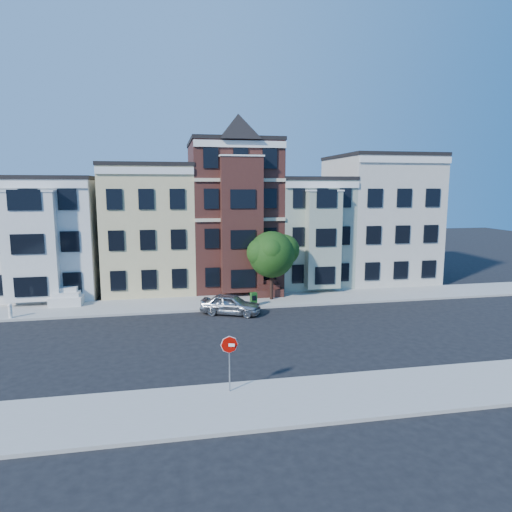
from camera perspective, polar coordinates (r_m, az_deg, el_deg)
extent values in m
plane|color=black|center=(26.49, 1.64, -10.05)|extent=(120.00, 120.00, 0.00)
cube|color=#9E9B93|center=(34.00, -1.32, -5.68)|extent=(60.00, 4.00, 0.15)
cube|color=#9E9B93|center=(19.31, 7.08, -17.28)|extent=(60.00, 4.00, 0.15)
cube|color=silver|center=(40.31, -24.57, 2.19)|extent=(8.00, 9.00, 9.00)
cube|color=#D4C288|center=(39.16, -13.15, 3.31)|extent=(7.00, 9.00, 10.00)
cube|color=#3E1D17|center=(39.44, -2.95, 5.02)|extent=(7.00, 9.00, 12.00)
cube|color=#929E88|center=(40.98, 6.11, 3.02)|extent=(6.00, 9.00, 9.00)
cube|color=beige|center=(43.47, 15.01, 4.42)|extent=(8.00, 9.00, 11.00)
imported|color=#A9ACB1|center=(30.81, -3.19, -6.04)|extent=(4.35, 3.10, 1.38)
cube|color=#1F5D1C|center=(32.35, -0.31, -5.42)|extent=(0.49, 0.45, 0.95)
cylinder|color=white|center=(33.44, -28.36, -6.19)|extent=(0.29, 0.29, 0.76)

